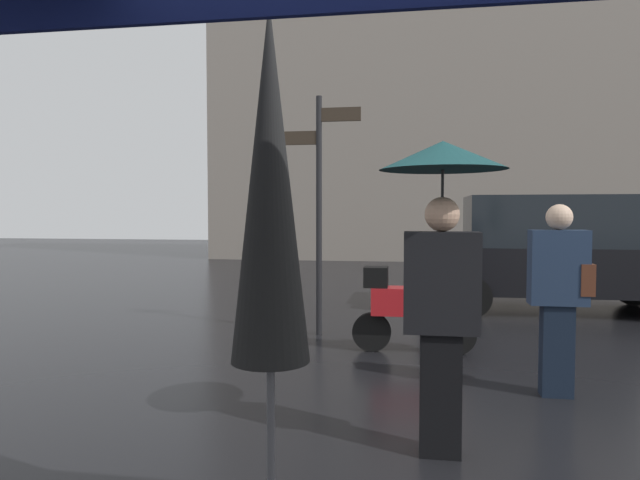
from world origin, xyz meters
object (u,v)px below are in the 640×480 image
at_px(folded_patio_umbrella_far, 270,202).
at_px(street_signpost, 319,192).
at_px(pedestrian_with_umbrella, 442,231).
at_px(parked_car_left, 553,253).
at_px(parked_scooter, 410,306).
at_px(pedestrian_with_bag, 559,288).

xyz_separation_m(folded_patio_umbrella_far, street_signpost, (-0.62, 5.07, 0.24)).
bearing_deg(folded_patio_umbrella_far, street_signpost, 96.99).
bearing_deg(pedestrian_with_umbrella, parked_car_left, 21.42).
distance_m(parked_scooter, street_signpost, 2.00).
bearing_deg(folded_patio_umbrella_far, pedestrian_with_umbrella, 61.29).
height_order(parked_scooter, parked_car_left, parked_car_left).
relative_size(pedestrian_with_umbrella, street_signpost, 0.66).
bearing_deg(parked_car_left, street_signpost, 29.76).
relative_size(folded_patio_umbrella_far, parked_scooter, 1.78).
bearing_deg(parked_scooter, pedestrian_with_bag, -34.39).
bearing_deg(parked_car_left, pedestrian_with_umbrella, 65.78).
bearing_deg(pedestrian_with_umbrella, parked_scooter, 45.39).
bearing_deg(pedestrian_with_bag, parked_car_left, -65.68).
distance_m(pedestrian_with_umbrella, pedestrian_with_bag, 1.88).
relative_size(folded_patio_umbrella_far, street_signpost, 0.80).
bearing_deg(folded_patio_umbrella_far, parked_car_left, 68.58).
xyz_separation_m(folded_patio_umbrella_far, pedestrian_with_umbrella, (0.80, 1.47, -0.17)).
bearing_deg(pedestrian_with_bag, folded_patio_umbrella_far, 93.56).
height_order(folded_patio_umbrella_far, street_signpost, street_signpost).
bearing_deg(parked_car_left, parked_scooter, 49.43).
xyz_separation_m(pedestrian_with_bag, parked_car_left, (1.04, 4.63, -0.00)).
xyz_separation_m(parked_car_left, street_signpost, (-3.57, -2.45, 0.96)).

